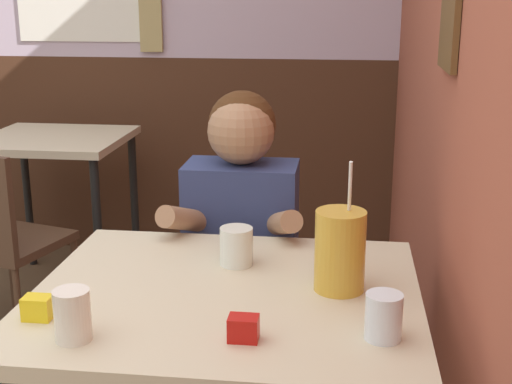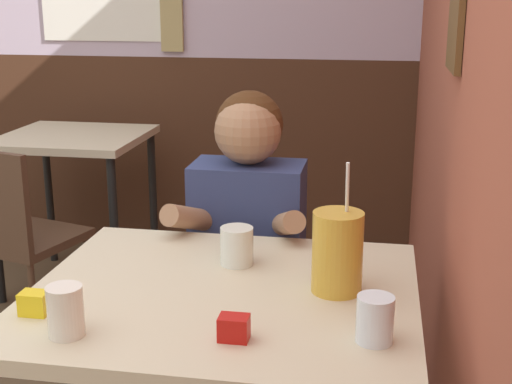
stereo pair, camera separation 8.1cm
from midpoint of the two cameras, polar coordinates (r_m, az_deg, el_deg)
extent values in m
cube|color=#9E4C38|center=(2.49, 16.35, 13.00)|extent=(0.06, 4.62, 2.70)
cube|color=brown|center=(1.92, 16.95, 13.29)|extent=(0.02, 0.26, 0.27)
cube|color=#472819|center=(4.04, -4.86, 2.93)|extent=(5.49, 0.06, 1.10)
cube|color=beige|center=(1.67, -1.23, -8.45)|extent=(0.89, 0.78, 0.04)
cylinder|color=black|center=(2.24, -9.85, -13.08)|extent=(0.04, 0.04, 0.74)
cylinder|color=black|center=(2.13, 11.86, -14.82)|extent=(0.04, 0.04, 0.74)
cube|color=beige|center=(3.56, -13.75, 4.23)|extent=(0.67, 0.65, 0.04)
cylinder|color=black|center=(3.30, -10.55, -3.49)|extent=(0.04, 0.04, 0.74)
cylinder|color=black|center=(4.02, -15.66, -0.32)|extent=(0.04, 0.04, 0.74)
cylinder|color=black|center=(3.81, -7.62, -0.75)|extent=(0.04, 0.04, 0.74)
cube|color=#4C3323|center=(3.15, -17.11, -3.59)|extent=(0.50, 0.50, 0.04)
cylinder|color=#4C3323|center=(3.47, -16.98, -5.80)|extent=(0.03, 0.03, 0.42)
cylinder|color=#4C3323|center=(3.25, -12.27, -6.96)|extent=(0.03, 0.03, 0.42)
cylinder|color=#4C3323|center=(3.00, -16.56, -9.23)|extent=(0.03, 0.03, 0.42)
cube|color=navy|center=(2.41, 0.40, -14.49)|extent=(0.31, 0.20, 0.45)
cube|color=navy|center=(2.21, 0.43, -3.89)|extent=(0.34, 0.20, 0.49)
sphere|color=#472814|center=(2.15, 0.56, 5.42)|extent=(0.20, 0.20, 0.20)
sphere|color=#9E7051|center=(2.12, 0.45, 4.90)|extent=(0.20, 0.20, 0.20)
cylinder|color=#9E7051|center=(2.08, -3.92, -2.14)|extent=(0.14, 0.27, 0.15)
cylinder|color=#9E7051|center=(2.03, 3.57, -2.55)|extent=(0.14, 0.27, 0.15)
cylinder|color=gold|center=(1.64, 7.95, -4.81)|extent=(0.12, 0.12, 0.19)
cylinder|color=white|center=(1.59, 8.77, 0.04)|extent=(0.01, 0.04, 0.14)
cylinder|color=silver|center=(1.44, 11.13, -9.97)|extent=(0.07, 0.07, 0.10)
cylinder|color=silver|center=(1.79, -0.24, -4.35)|extent=(0.08, 0.08, 0.10)
cylinder|color=silver|center=(1.47, -13.46, -9.27)|extent=(0.07, 0.07, 0.11)
cube|color=#B7140F|center=(1.43, -0.12, -10.85)|extent=(0.06, 0.04, 0.05)
cube|color=yellow|center=(1.59, -15.89, -8.57)|extent=(0.06, 0.04, 0.05)
camera|label=1|loc=(0.04, -88.65, 0.38)|focal=50.00mm
camera|label=2|loc=(0.04, 91.35, -0.38)|focal=50.00mm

